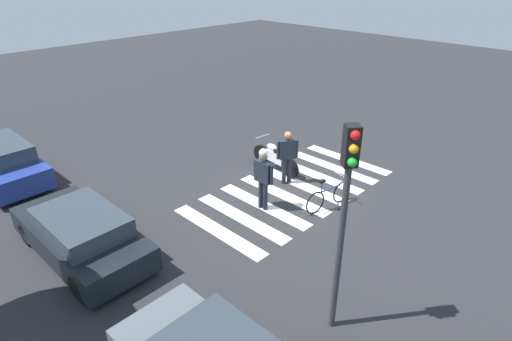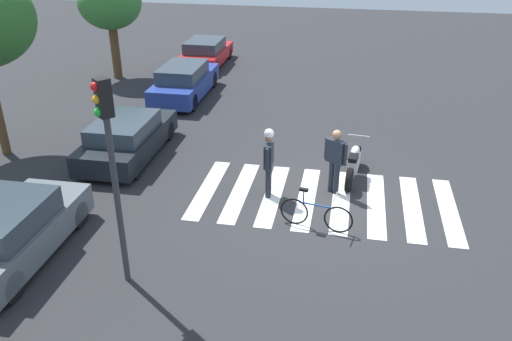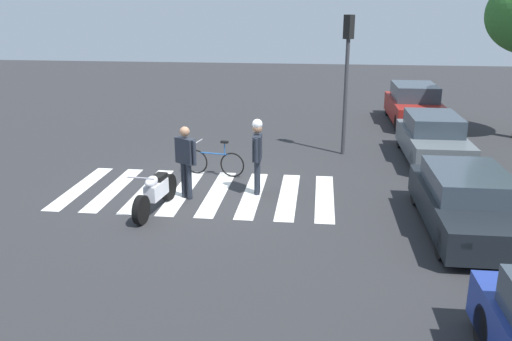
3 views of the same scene
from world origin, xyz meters
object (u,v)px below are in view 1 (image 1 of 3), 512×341
police_motorcycle (275,157)px  car_black_suv (81,234)px  leaning_bicycle (329,196)px  car_blue_hatchback (0,161)px  officer_on_foot (287,154)px  officer_by_motorcycle (263,174)px  traffic_light_pole (345,203)px

police_motorcycle → car_black_suv: (0.24, 6.81, 0.14)m
leaning_bicycle → car_blue_hatchback: 10.64m
leaning_bicycle → officer_on_foot: size_ratio=0.97×
police_motorcycle → officer_by_motorcycle: 2.70m
police_motorcycle → car_blue_hatchback: 9.07m
police_motorcycle → car_blue_hatchback: (5.98, 6.82, 0.20)m
car_blue_hatchback → officer_on_foot: bearing=-137.5°
officer_by_motorcycle → car_black_suv: (1.69, 4.64, -0.52)m
officer_on_foot → officer_by_motorcycle: bearing=107.3°
police_motorcycle → leaning_bicycle: bearing=163.8°
car_black_suv → traffic_light_pole: (-5.72, -2.37, 2.25)m
police_motorcycle → leaning_bicycle: size_ratio=1.26×
traffic_light_pole → car_black_suv: bearing=22.5°
leaning_bicycle → officer_on_foot: (1.87, -0.32, 0.66)m
officer_by_motorcycle → car_blue_hatchback: (7.43, 4.64, -0.47)m
car_black_suv → police_motorcycle: bearing=-92.0°
leaning_bicycle → car_blue_hatchback: size_ratio=0.39×
car_blue_hatchback → traffic_light_pole: 11.90m
car_black_suv → officer_on_foot: bearing=-100.5°
police_motorcycle → officer_by_motorcycle: officer_by_motorcycle is taller
officer_by_motorcycle → traffic_light_pole: size_ratio=0.45×
officer_by_motorcycle → car_blue_hatchback: size_ratio=0.43×
police_motorcycle → officer_by_motorcycle: bearing=123.7°
police_motorcycle → car_blue_hatchback: size_ratio=0.50×
officer_by_motorcycle → traffic_light_pole: (-4.02, 2.27, 1.73)m
car_black_suv → car_blue_hatchback: car_blue_hatchback is taller
officer_on_foot → officer_by_motorcycle: (-0.52, 1.68, 0.09)m
police_motorcycle → officer_on_foot: 1.20m
officer_on_foot → car_blue_hatchback: size_ratio=0.40×
officer_by_motorcycle → traffic_light_pole: bearing=150.5°
police_motorcycle → traffic_light_pole: traffic_light_pole is taller
officer_on_foot → car_blue_hatchback: 9.37m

